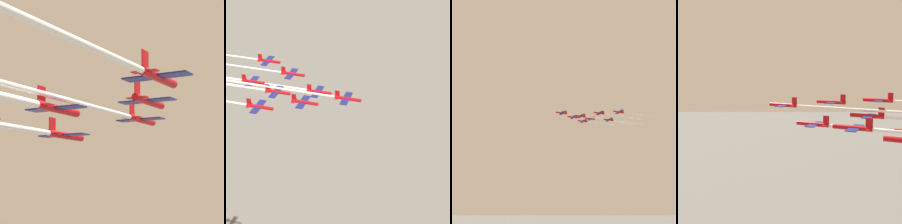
# 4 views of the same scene
# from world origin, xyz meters

# --- Properties ---
(jet_0) EXTENTS (8.48, 8.38, 3.23)m
(jet_0) POSITION_xyz_m (-24.15, -34.77, 136.39)
(jet_0) COLOR #B20C14
(jet_1) EXTENTS (8.48, 8.38, 3.23)m
(jet_1) POSITION_xyz_m (-19.44, -49.53, 132.62)
(jet_1) COLOR #B20C14
(jet_2) EXTENTS (8.48, 8.38, 3.23)m
(jet_2) POSITION_xyz_m (-8.97, -37.82, 137.18)
(jet_2) COLOR #B20C14
(jet_3) EXTENTS (8.48, 8.38, 3.23)m
(jet_3) POSITION_xyz_m (-14.72, -64.28, 134.19)
(jet_3) COLOR #B20C14
(jet_4) EXTENTS (8.48, 8.38, 3.23)m
(jet_4) POSITION_xyz_m (-4.25, -52.57, 134.75)
(jet_4) COLOR #B20C14
(jet_5) EXTENTS (8.48, 8.38, 3.23)m
(jet_5) POSITION_xyz_m (6.22, -40.87, 137.61)
(jet_5) COLOR #B20C14
(smoke_trail_0) EXTENTS (34.73, 31.19, 0.79)m
(smoke_trail_0) POSITION_xyz_m (-3.76, -53.02, 136.34)
(smoke_trail_0) COLOR white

